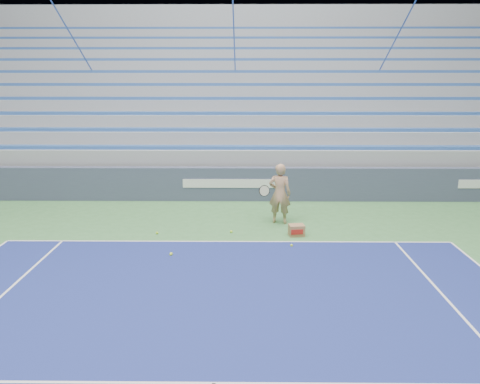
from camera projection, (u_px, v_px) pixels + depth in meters
name	position (u px, v px, depth m)	size (l,w,h in m)	color
sponsor_barrier	(232.00, 184.00, 15.29)	(30.00, 0.32, 1.10)	#3F465F
bleachers	(236.00, 114.00, 20.40)	(31.00, 9.15, 7.30)	#979BA0
tennis_player	(280.00, 194.00, 12.85)	(0.95, 0.88, 1.68)	tan
ball_box	(296.00, 230.00, 11.97)	(0.42, 0.35, 0.29)	#946C47
tennis_ball_0	(171.00, 254.00, 10.65)	(0.07, 0.07, 0.07)	#C9F131
tennis_ball_1	(171.00, 254.00, 10.69)	(0.07, 0.07, 0.07)	#C9F131
tennis_ball_2	(157.00, 233.00, 12.11)	(0.07, 0.07, 0.07)	#C9F131
tennis_ball_3	(292.00, 245.00, 11.21)	(0.07, 0.07, 0.07)	#C9F131
tennis_ball_4	(231.00, 232.00, 12.21)	(0.07, 0.07, 0.07)	#C9F131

